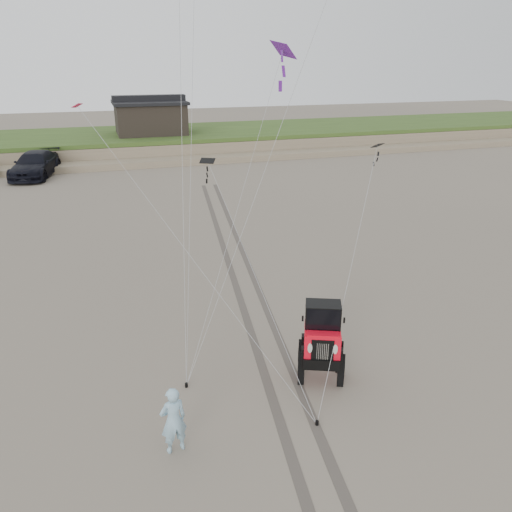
% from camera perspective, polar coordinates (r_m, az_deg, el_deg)
% --- Properties ---
extents(ground, '(160.00, 160.00, 0.00)m').
position_cam_1_polar(ground, '(13.25, -0.37, -15.70)').
color(ground, '#6B6054').
rests_on(ground, ground).
extents(dune_ridge, '(160.00, 14.25, 1.73)m').
position_cam_1_polar(dune_ridge, '(48.21, -14.26, 12.33)').
color(dune_ridge, '#7A6B54').
rests_on(dune_ridge, ground).
extents(cabin, '(6.40, 5.40, 3.35)m').
position_cam_1_polar(cabin, '(47.59, -12.00, 15.34)').
color(cabin, black).
rests_on(cabin, dune_ridge).
extents(truck_c, '(3.75, 6.48, 1.77)m').
position_cam_1_polar(truck_c, '(40.27, -23.94, 9.53)').
color(truck_c, black).
rests_on(truck_c, ground).
extents(jeep, '(3.70, 5.12, 1.75)m').
position_cam_1_polar(jeep, '(13.47, 7.48, -10.69)').
color(jeep, '#FF0D22').
rests_on(jeep, ground).
extents(man, '(0.66, 0.50, 1.62)m').
position_cam_1_polar(man, '(11.41, -9.43, -18.01)').
color(man, '#89C3D4').
rests_on(man, ground).
extents(kite_flock, '(9.65, 8.66, 10.18)m').
position_cam_1_polar(kite_flock, '(20.48, 0.80, 25.56)').
color(kite_flock, black).
rests_on(kite_flock, ground).
extents(stake_main, '(0.08, 0.08, 0.12)m').
position_cam_1_polar(stake_main, '(13.64, -7.97, -14.40)').
color(stake_main, black).
rests_on(stake_main, ground).
extents(stake_aux, '(0.08, 0.08, 0.12)m').
position_cam_1_polar(stake_aux, '(12.45, 6.98, -18.41)').
color(stake_aux, black).
rests_on(stake_aux, ground).
extents(tire_tracks, '(5.22, 29.74, 0.01)m').
position_cam_1_polar(tire_tracks, '(20.43, -1.79, -1.57)').
color(tire_tracks, '#4C443D').
rests_on(tire_tracks, ground).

